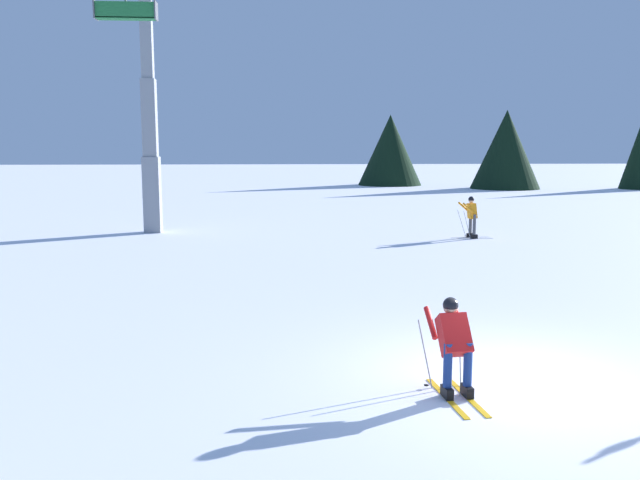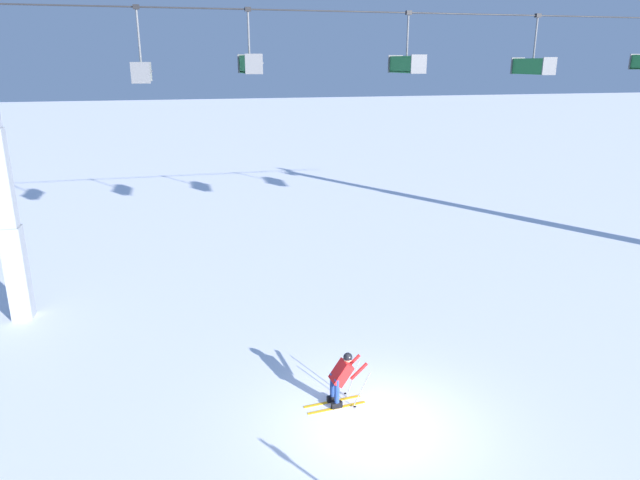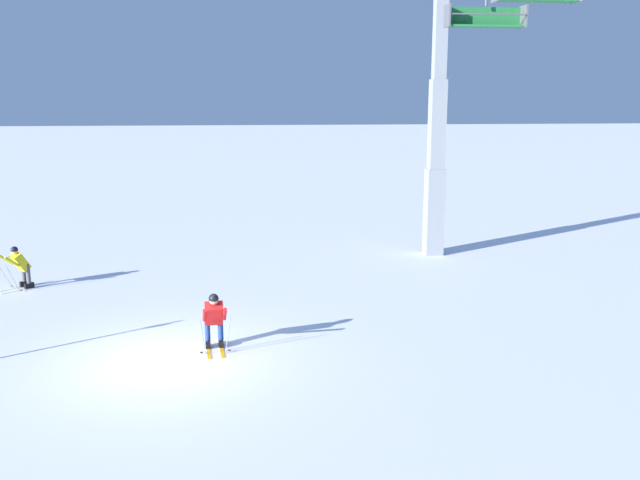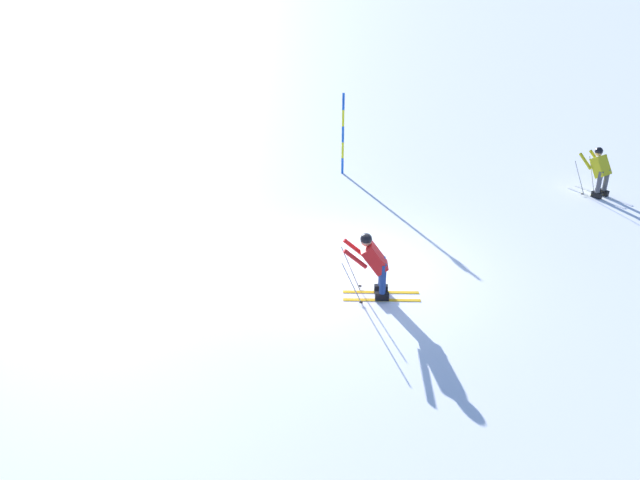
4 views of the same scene
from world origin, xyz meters
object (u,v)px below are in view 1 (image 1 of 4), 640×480
skier_carving_main (454,340)px  chairlift_seat_farthest (125,11)px  skier_distant_downhill (471,214)px  lift_tower_far (150,131)px

skier_carving_main → chairlift_seat_farthest: 18.83m
skier_carving_main → skier_distant_downhill: size_ratio=0.98×
chairlift_seat_farthest → skier_distant_downhill: (1.07, -13.09, -7.45)m
lift_tower_far → chairlift_seat_farthest: lift_tower_far is taller
chairlift_seat_farthest → skier_distant_downhill: 15.10m
lift_tower_far → skier_distant_downhill: (-2.80, -13.09, -3.32)m
skier_carving_main → skier_distant_downhill: 17.25m
skier_carving_main → skier_distant_downhill: bearing=-17.8°
skier_distant_downhill → chairlift_seat_farthest: bearing=94.7°
chairlift_seat_farthest → skier_distant_downhill: bearing=-85.3°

